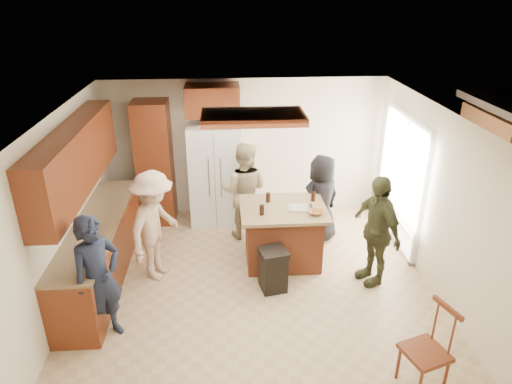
{
  "coord_description": "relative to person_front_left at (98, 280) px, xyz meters",
  "views": [
    {
      "loc": [
        -0.36,
        -5.38,
        3.95
      ],
      "look_at": [
        0.08,
        0.76,
        1.15
      ],
      "focal_mm": 32.0,
      "sensor_mm": 36.0,
      "label": 1
    }
  ],
  "objects": [
    {
      "name": "person_behind_right",
      "position": [
        3.05,
        2.13,
        -0.07
      ],
      "size": [
        0.88,
        0.79,
        1.5
      ],
      "primitive_type": "imported",
      "rotation": [
        0.0,
        0.0,
        3.69
      ],
      "color": "black",
      "rests_on": "ground"
    },
    {
      "name": "spindle_chair",
      "position": [
        3.56,
        -1.0,
        -0.37
      ],
      "size": [
        0.53,
        0.53,
        0.99
      ],
      "color": "maroon",
      "rests_on": "ground"
    },
    {
      "name": "refrigerator",
      "position": [
        1.33,
        2.99,
        0.07
      ],
      "size": [
        0.9,
        0.76,
        1.8
      ],
      "color": "white",
      "rests_on": "ground"
    },
    {
      "name": "back_wall_units",
      "position": [
        0.54,
        3.07,
        0.55
      ],
      "size": [
        1.8,
        0.6,
        2.45
      ],
      "color": "maroon",
      "rests_on": "ground"
    },
    {
      "name": "person_front_left",
      "position": [
        0.0,
        0.0,
        0.0
      ],
      "size": [
        0.74,
        0.74,
        1.65
      ],
      "primitive_type": "imported",
      "rotation": [
        0.0,
        0.0,
        0.8
      ],
      "color": "black",
      "rests_on": "ground"
    },
    {
      "name": "person_behind_left",
      "position": [
        1.81,
        2.37,
        0.01
      ],
      "size": [
        0.9,
        0.67,
        1.67
      ],
      "primitive_type": "imported",
      "rotation": [
        0.0,
        0.0,
        2.92
      ],
      "color": "tan",
      "rests_on": "ground"
    },
    {
      "name": "kitchen_island",
      "position": [
        2.35,
        1.52,
        -0.35
      ],
      "size": [
        1.28,
        1.03,
        0.93
      ],
      "color": "#9F4829",
      "rests_on": "ground"
    },
    {
      "name": "room_shell",
      "position": [
        6.25,
        2.51,
        0.04
      ],
      "size": [
        8.0,
        5.2,
        5.0
      ],
      "color": "tan",
      "rests_on": "ground"
    },
    {
      "name": "island_items",
      "position": [
        2.59,
        1.44,
        0.14
      ],
      "size": [
        0.95,
        0.61,
        0.15
      ],
      "color": "silver",
      "rests_on": "kitchen_island"
    },
    {
      "name": "trash_bin",
      "position": [
        2.14,
        0.82,
        -0.51
      ],
      "size": [
        0.44,
        0.44,
        0.63
      ],
      "color": "black",
      "rests_on": "ground"
    },
    {
      "name": "person_counter",
      "position": [
        0.48,
        1.27,
        0.0
      ],
      "size": [
        0.88,
        1.18,
        1.65
      ],
      "primitive_type": "imported",
      "rotation": [
        0.0,
        0.0,
        1.16
      ],
      "color": "tan",
      "rests_on": "ground"
    },
    {
      "name": "person_side_right",
      "position": [
        3.59,
        0.93,
        -0.0
      ],
      "size": [
        0.77,
        1.07,
        1.64
      ],
      "primitive_type": "imported",
      "rotation": [
        0.0,
        0.0,
        -1.25
      ],
      "color": "#3A3C23",
      "rests_on": "ground"
    },
    {
      "name": "left_cabinetry",
      "position": [
        -0.37,
        1.27,
        0.13
      ],
      "size": [
        0.64,
        3.0,
        2.3
      ],
      "color": "maroon",
      "rests_on": "ground"
    }
  ]
}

